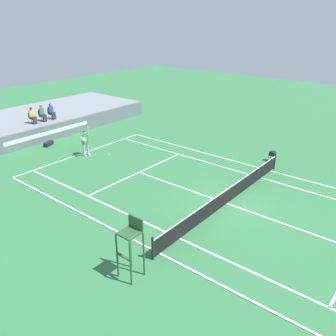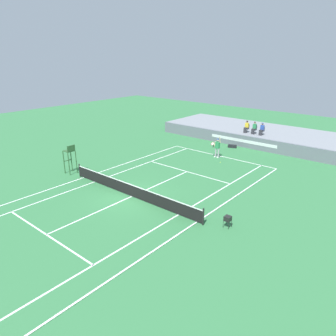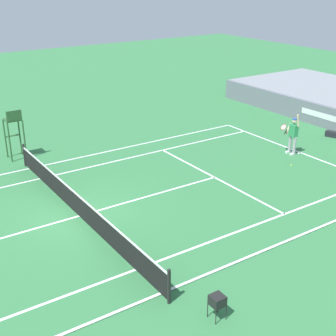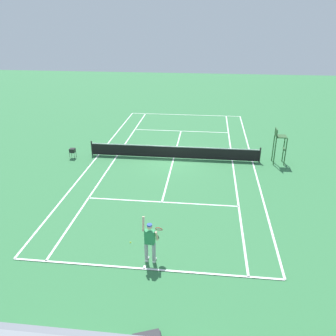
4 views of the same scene
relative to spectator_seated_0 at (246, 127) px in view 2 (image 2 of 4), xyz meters
The scene contains 13 objects.
ground_plane 17.66m from the spectator_seated_0, 88.77° to the right, with size 80.00×80.00×0.00m, color #337542.
court 17.66m from the spectator_seated_0, 88.77° to the right, with size 11.08×23.88×0.03m.
net 17.61m from the spectator_seated_0, 88.77° to the right, with size 11.98×0.10×1.07m.
barrier_wall 1.86m from the spectator_seated_0, 74.16° to the right, with size 21.43×0.25×1.26m.
bleacher_platform 2.89m from the spectator_seated_0, 81.70° to the left, with size 21.43×7.58×1.26m, color gray.
spectator_seated_0 is the anchor object (origin of this frame).
spectator_seated_1 0.89m from the spectator_seated_0, ahead, with size 0.44×0.60×1.26m.
spectator_seated_2 1.75m from the spectator_seated_0, ahead, with size 0.44×0.60×1.26m.
tennis_player 6.23m from the spectator_seated_0, 88.21° to the right, with size 0.79×0.62×2.08m.
tennis_ball 7.66m from the spectator_seated_0, 80.01° to the right, with size 0.07×0.07×0.07m, color #D1E533.
umpire_chair 18.80m from the spectator_seated_0, 110.99° to the right, with size 0.77×0.77×2.44m.
equipment_bag 2.88m from the spectator_seated_0, 97.85° to the right, with size 0.95×0.63×0.32m.
ball_hopper 18.51m from the spectator_seated_0, 65.99° to the right, with size 0.36×0.36×0.70m.
Camera 2 is at (14.71, -13.59, 9.33)m, focal length 33.79 mm.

